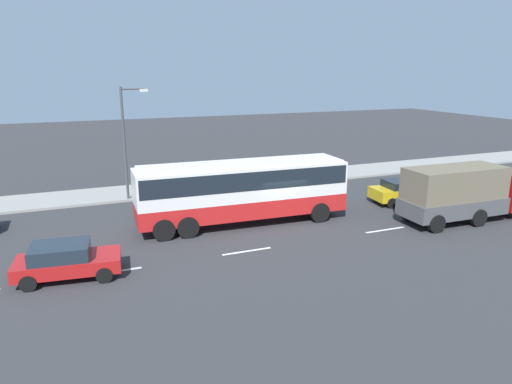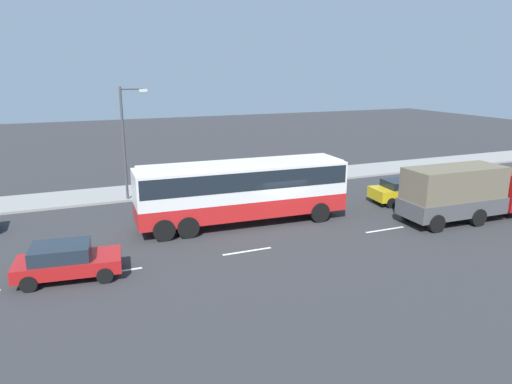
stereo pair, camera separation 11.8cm
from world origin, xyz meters
The scene contains 10 objects.
ground_plane centered at (0.00, 0.00, 0.00)m, with size 120.00×120.00×0.00m, color #333335.
sidewalk_curb centered at (0.00, 9.42, 0.07)m, with size 80.00×4.00×0.15m, color gray.
lane_centreline centered at (2.99, -3.27, 0.00)m, with size 34.56×0.16×0.01m.
coach_bus centered at (-1.89, 0.59, 2.11)m, with size 11.46×3.12×3.39m.
cargo_truck centered at (9.70, -3.58, 1.66)m, with size 7.91×2.68×3.08m.
car_red_compact centered at (-10.91, -3.13, 0.77)m, with size 4.25×2.38×1.44m.
car_yellow_taxi centered at (9.00, 0.60, 0.79)m, with size 4.30×2.31×1.47m.
pedestrian_near_curb centered at (3.31, 8.89, 1.05)m, with size 0.32×0.32×1.57m.
pedestrian_at_crossing centered at (4.20, 8.30, 1.07)m, with size 0.32×0.32×1.61m.
street_lamp centered at (-6.88, 7.71, 4.17)m, with size 1.70×0.24×7.03m.
Camera 2 is at (-10.62, -22.13, 8.17)m, focal length 32.82 mm.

